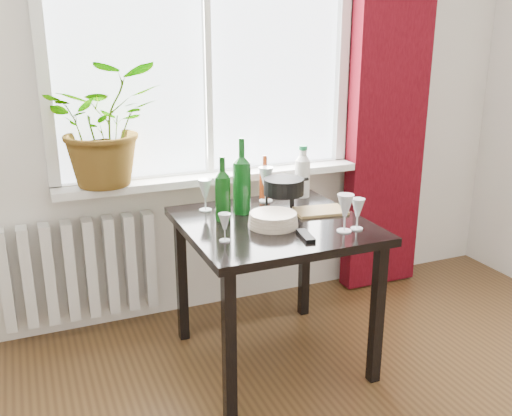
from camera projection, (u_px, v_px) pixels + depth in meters
name	position (u px, v px, depth m)	size (l,w,h in m)	color
window	(205.00, 31.00, 3.00)	(1.72, 0.08, 1.62)	white
windowsill	(213.00, 177.00, 3.17)	(1.72, 0.20, 0.04)	white
curtain	(390.00, 84.00, 3.42)	(0.50, 0.12, 2.56)	#3D050C
radiator	(81.00, 269.00, 3.06)	(0.80, 0.10, 0.55)	silver
table	(273.00, 239.00, 2.74)	(0.85, 0.85, 0.74)	black
potted_plant	(105.00, 124.00, 2.85)	(0.57, 0.49, 0.63)	#347920
wine_bottle_left	(223.00, 188.00, 2.68)	(0.07, 0.07, 0.31)	#0B3C0E
wine_bottle_right	(242.00, 175.00, 2.78)	(0.09, 0.09, 0.38)	#0C4013
bottle_amber	(265.00, 177.00, 3.04)	(0.06, 0.06, 0.24)	maroon
cleaning_bottle	(303.00, 171.00, 3.07)	(0.08, 0.08, 0.28)	silver
wineglass_front_right	(345.00, 213.00, 2.55)	(0.08, 0.08, 0.18)	silver
wineglass_far_right	(358.00, 214.00, 2.58)	(0.06, 0.06, 0.15)	silver
wineglass_back_center	(266.00, 184.00, 2.99)	(0.08, 0.08, 0.19)	silver
wineglass_back_left	(205.00, 195.00, 2.85)	(0.07, 0.07, 0.16)	silver
wineglass_front_left	(225.00, 227.00, 2.44)	(0.05, 0.05, 0.13)	#B6C0C5
plate_stack	(273.00, 220.00, 2.63)	(0.23, 0.23, 0.06)	beige
fondue_pot	(284.00, 194.00, 2.88)	(0.23, 0.20, 0.16)	black
tv_remote	(306.00, 236.00, 2.50)	(0.04, 0.15, 0.02)	black
cutting_board	(320.00, 211.00, 2.84)	(0.25, 0.16, 0.01)	#9E7E47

